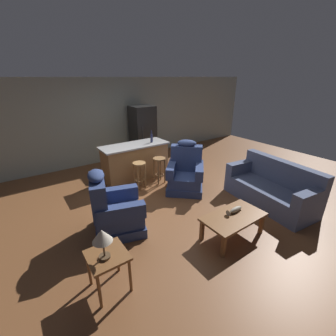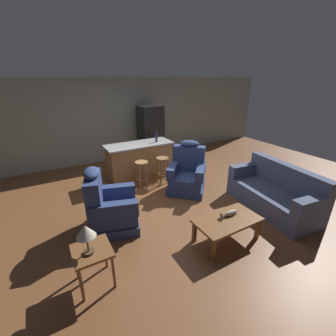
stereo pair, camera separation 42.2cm
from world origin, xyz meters
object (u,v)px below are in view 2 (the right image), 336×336
Objects in this scene: fish_figurine at (229,213)px; kitchen_island at (140,160)px; bar_stool_right at (162,165)px; bottle_tall_green at (156,138)px; recliner_near_island at (187,174)px; bar_stool_left at (142,170)px; couch at (274,193)px; refrigerator at (151,133)px; coffee_table at (227,222)px; end_table at (93,256)px; table_lamp at (86,233)px; recliner_near_lamp at (109,207)px.

fish_figurine is 3.14m from kitchen_island.
bar_stool_right is 0.83m from bottle_tall_green.
recliner_near_island is 1.76× the size of bar_stool_left.
bottle_tall_green is at bearing 86.60° from fish_figurine.
bar_stool_left is (-2.02, 2.28, 0.13)m from couch.
bar_stool_right is 1.95m from refrigerator.
bar_stool_right is at bearing -50.80° from couch.
bar_stool_right reaches higher than coffee_table.
couch is 6.26× the size of bottle_tall_green.
refrigerator is at bearing 58.15° from bar_stool_left.
kitchen_island reaches higher than end_table.
couch is 1.66× the size of recliner_near_island.
bar_stool_left is (-0.90, 0.68, 0.05)m from recliner_near_island.
refrigerator reaches higher than fish_figurine.
refrigerator is 5.54× the size of bottle_tall_green.
refrigerator is at bearing -70.91° from couch.
end_table is at bearing -123.04° from kitchen_island.
kitchen_island is at bearing -109.64° from recliner_near_island.
table_lamp is at bearing 176.84° from fish_figurine.
fish_figurine is 2.23m from end_table.
table_lamp is at bearing -124.49° from refrigerator.
coffee_table is at bearing -93.50° from bar_stool_right.
bottle_tall_green reaches higher than couch.
fish_figurine is 3.11m from bottle_tall_green.
bar_stool_left reaches higher than fish_figurine.
bar_stool_right is at bearing -102.09° from bottle_tall_green.
fish_figurine is 0.19× the size of refrigerator.
coffee_table is 2.56m from bar_stool_right.
couch is 3.73m from end_table.
end_table is (-2.23, 0.16, -0.00)m from fish_figurine.
kitchen_island is 0.73m from bar_stool_right.
bar_stool_right is at bearing 0.00° from bar_stool_left.
table_lamp is at bearing -134.56° from bar_stool_right.
coffee_table is 0.92× the size of recliner_near_lamp.
kitchen_island is at bearing 56.96° from end_table.
table_lamp is 2.97m from bar_stool_left.
fish_figurine is 4.38m from refrigerator.
recliner_near_lamp is 2.14× the size of end_table.
recliner_near_lamp is (-1.60, 1.33, 0.06)m from coffee_table.
refrigerator is at bearing 73.18° from bar_stool_right.
refrigerator is (0.23, 2.51, 0.46)m from recliner_near_island.
coffee_table is 1.62m from couch.
recliner_near_island is 2.93× the size of table_lamp.
bar_stool_right is (0.37, -0.63, -0.01)m from kitchen_island.
bar_stool_left is 0.58m from bar_stool_right.
fish_figurine is 0.19× the size of kitchen_island.
recliner_near_lamp reaches higher than end_table.
recliner_near_island is at bearing -36.89° from bar_stool_left.
couch reaches higher than bar_stool_right.
table_lamp reaches higher than end_table.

